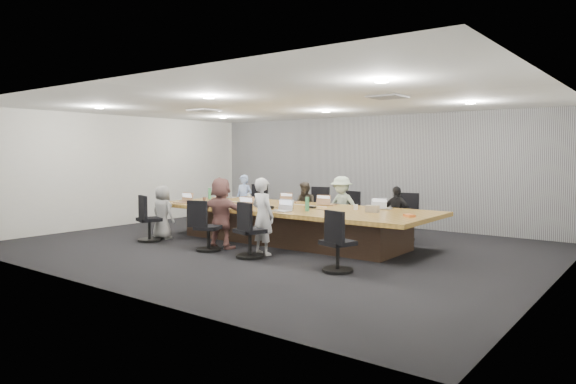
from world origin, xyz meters
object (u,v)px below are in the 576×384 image
Objects in this scene: conference_table at (291,223)px; laptop_6 at (281,211)px; person_2 at (342,206)px; person_5 at (221,213)px; chair_0 at (253,207)px; laptop_1 at (291,202)px; person_6 at (263,216)px; person_0 at (244,200)px; laptop_5 at (241,207)px; chair_6 at (250,235)px; chair_7 at (338,248)px; laptop_0 at (229,197)px; canvas_bag at (372,209)px; bottle_green_left at (210,194)px; person_1 at (305,207)px; mug_brown at (204,199)px; stapler at (270,207)px; laptop_4 at (182,202)px; chair_2 at (349,218)px; person_4 at (162,212)px; chair_1 at (314,212)px; bottle_green_right at (307,204)px; bottle_clear at (249,199)px; snack_packet at (409,216)px; chair_3 at (403,221)px; laptop_2 at (328,204)px; laptop_3 at (384,208)px; chair_5 at (208,232)px; person_3 at (396,214)px.

conference_table is 0.95m from laptop_6.
person_2 is 0.96× the size of person_5.
chair_0 reaches higher than laptop_1.
laptop_1 is 2.35m from person_6.
laptop_5 is at bearing -58.94° from person_0.
chair_6 is 1.04× the size of chair_7.
chair_0 is at bearing -101.17° from laptop_0.
bottle_green_left is at bearing 178.15° from canvas_bag.
person_0 is 1.11× the size of person_1.
bottle_green_left is at bearing 0.87° from laptop_1.
person_0 is 13.33× the size of mug_brown.
person_6 is 0.89m from stapler.
chair_0 reaches higher than conference_table.
chair_7 is at bearing -78.57° from canvas_bag.
stapler is (0.59, 0.77, 0.08)m from person_5.
chair_7 is 0.65× the size of person_1.
laptop_4 is at bearing -3.58° from person_6.
laptop_6 is at bearing 171.19° from chair_7.
chair_2 is 0.56× the size of person_2.
person_4 is (-1.85, -2.15, -0.17)m from laptop_1.
person_0 is at bearing -0.05° from chair_1.
chair_7 is 3.55m from person_2.
bottle_green_left is (-3.02, 1.61, 0.17)m from person_6.
laptop_1 is at bearing 51.55° from chair_2.
stapler is (-0.82, -0.11, -0.11)m from bottle_green_right.
bottle_clear reaches higher than chair_2.
snack_packet is (2.65, -0.11, 0.36)m from conference_table.
bottle_green_left reaches higher than bottle_clear.
laptop_4 is 1.33× the size of bottle_green_left.
chair_3 is 2.38× the size of laptop_2.
person_1 reaches higher than laptop_3.
laptop_0 is 2.02m from person_1.
laptop_0 is at bearing 76.94° from bottle_green_left.
chair_5 is 3.08× the size of canvas_bag.
person_1 is at bearing 84.21° from laptop_5.
person_3 is at bearing -143.29° from person_5.
conference_table is 8.08× the size of chair_2.
person_1 is at bearing 126.08° from bottle_green_right.
chair_5 is at bearing -44.74° from bottle_green_left.
person_2 is (0.00, -0.35, 0.29)m from chair_2.
chair_5 is at bearing 103.77° from chair_0.
canvas_bag is at bearing -25.56° from person_0.
person_0 is at bearing -20.44° from laptop_3.
chair_1 is (-0.59, 1.70, 0.03)m from conference_table.
chair_5 is 3.13m from laptop_0.
laptop_3 is 1.56× the size of snack_packet.
person_6 is at bearing -9.02° from laptop_4.
bottle_clear is at bearing -107.77° from person_1.
stapler is at bearing 7.34° from laptop_4.
canvas_bag is (1.44, 1.82, 0.41)m from chair_6.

